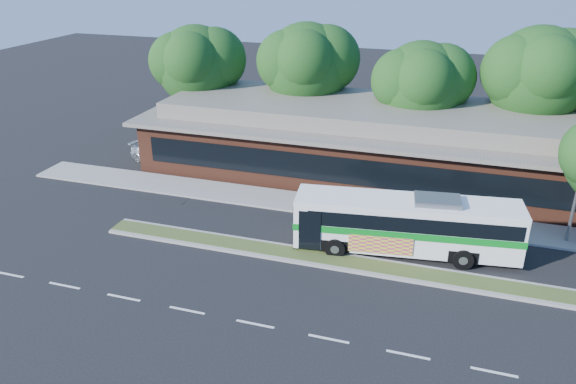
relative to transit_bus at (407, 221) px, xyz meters
The scene contains 11 objects.
ground 3.65m from the transit_bus, 126.79° to the right, with size 120.00×120.00×0.00m, color black.
median_strip 3.21m from the transit_bus, 134.19° to the right, with size 26.00×1.10×0.15m, color #3C5022.
sidewalk 4.56m from the transit_bus, 117.11° to the left, with size 44.00×2.60×0.12m, color gray.
parking_lot 21.34m from the transit_bus, 159.64° to the left, with size 14.00×12.00×0.01m, color black.
plaza_building 10.58m from the transit_bus, 100.60° to the left, with size 33.20×11.20×4.45m.
tree_bg_a 21.17m from the transit_bus, 142.81° to the left, with size 6.47×5.80×8.63m.
tree_bg_b 16.61m from the transit_bus, 122.15° to the left, with size 6.69×6.00×9.00m.
tree_bg_c 13.15m from the transit_bus, 92.47° to the left, with size 6.24×5.60×8.26m.
tree_bg_d 15.76m from the transit_bus, 64.36° to the left, with size 6.91×6.20×9.37m.
transit_bus is the anchor object (origin of this frame).
sedan 19.10m from the transit_bus, 157.76° to the left, with size 1.75×4.31×1.25m, color silver.
Camera 1 is at (3.78, -21.96, 13.82)m, focal length 35.00 mm.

